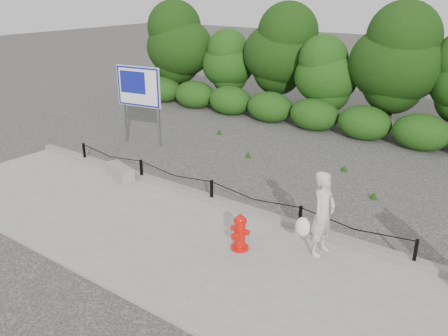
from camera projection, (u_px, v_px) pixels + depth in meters
name	position (u px, v px, depth m)	size (l,w,h in m)	color
ground	(212.00, 205.00, 12.09)	(90.00, 90.00, 0.00)	#2D2B28
sidewalk	(157.00, 234.00, 10.57)	(14.00, 4.00, 0.08)	gray
curb	(213.00, 199.00, 12.07)	(14.00, 0.22, 0.14)	slate
chain_barrier	(212.00, 188.00, 11.92)	(10.06, 0.06, 0.60)	black
treeline	(370.00, 61.00, 17.55)	(20.39, 3.85, 5.02)	black
fire_hydrant	(240.00, 233.00, 9.78)	(0.42, 0.42, 0.81)	red
pedestrian	(322.00, 215.00, 9.48)	(0.75, 0.68, 1.78)	beige
concrete_block	(120.00, 172.00, 13.52)	(1.11, 0.39, 0.35)	gray
advertising_sign	(139.00, 90.00, 16.00)	(1.68, 0.40, 2.71)	slate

